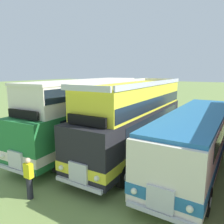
% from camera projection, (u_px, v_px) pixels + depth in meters
% --- Properties ---
extents(ground_plane, '(200.00, 200.00, 0.00)m').
position_uv_depth(ground_plane, '(193.00, 169.00, 11.28)').
color(ground_plane, '#7A934C').
extents(bus_first_in_row, '(3.07, 11.30, 4.49)m').
position_uv_depth(bus_first_in_row, '(87.00, 110.00, 14.35)').
color(bus_first_in_row, '#237538').
rests_on(bus_first_in_row, ground).
extents(bus_second_in_row, '(2.66, 10.56, 4.52)m').
position_uv_depth(bus_second_in_row, '(135.00, 117.00, 12.75)').
color(bus_second_in_row, black).
rests_on(bus_second_in_row, ground).
extents(bus_third_in_row, '(2.73, 11.14, 2.99)m').
position_uv_depth(bus_third_in_row, '(196.00, 135.00, 11.23)').
color(bus_third_in_row, silver).
rests_on(bus_third_in_row, ground).
extents(marshal_person, '(0.36, 0.24, 1.73)m').
position_uv_depth(marshal_person, '(29.00, 178.00, 8.49)').
color(marshal_person, '#23232D').
rests_on(marshal_person, ground).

